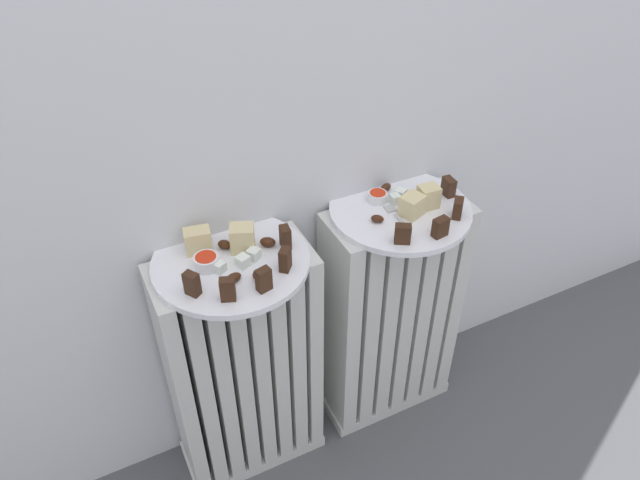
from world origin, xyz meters
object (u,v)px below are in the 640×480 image
plate_right (400,210)px  plate_left (231,261)px  radiator_left (244,370)px  jam_bowl_left (206,261)px  radiator_right (389,315)px  fork (396,215)px  jam_bowl_right (378,196)px

plate_right → plate_left: bearing=180.0°
radiator_left → jam_bowl_left: bearing=-175.9°
radiator_right → fork: bearing=-137.1°
plate_left → jam_bowl_right: (0.33, 0.04, 0.02)m
plate_right → jam_bowl_right: (-0.03, 0.04, 0.02)m
plate_left → plate_right: 0.36m
plate_left → jam_bowl_left: 0.05m
radiator_left → plate_left: 0.30m
jam_bowl_right → plate_left: bearing=-173.0°
plate_right → jam_bowl_left: jam_bowl_left is taller
plate_right → radiator_right: bearing=0.0°
radiator_right → jam_bowl_right: 0.32m
radiator_left → radiator_right: 0.36m
radiator_right → plate_left: plate_left is taller
radiator_left → plate_left: size_ratio=2.03×
plate_right → jam_bowl_right: size_ratio=7.31×
plate_left → plate_right: size_ratio=1.00×
plate_right → jam_bowl_right: jam_bowl_right is taller
radiator_right → plate_left: 0.47m
plate_left → fork: (0.33, -0.02, 0.01)m
radiator_right → jam_bowl_right: (-0.03, 0.04, 0.32)m
plate_left → fork: bearing=-3.6°
fork → jam_bowl_right: bearing=96.3°
radiator_right → fork: fork is taller
plate_right → jam_bowl_left: 0.40m
jam_bowl_right → fork: (0.01, -0.06, -0.01)m
plate_left → plate_right: (0.36, 0.00, 0.00)m
plate_right → jam_bowl_right: bearing=126.2°
plate_right → fork: size_ratio=3.20×
radiator_left → radiator_right: same height
radiator_left → jam_bowl_left: 0.32m
fork → radiator_right: bearing=42.9°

